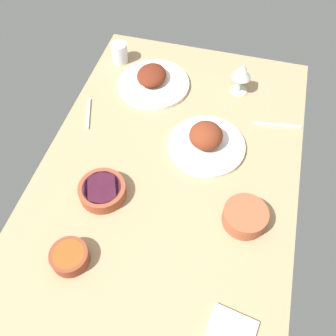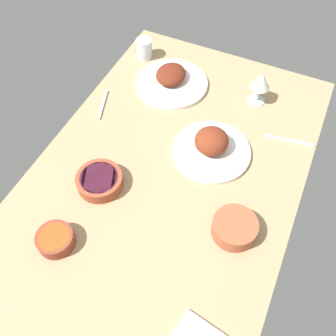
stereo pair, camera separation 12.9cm
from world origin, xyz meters
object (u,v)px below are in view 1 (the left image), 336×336
wine_glass (242,72)px  bowl_cream (245,216)px  bowl_soup (70,257)px  spoon_loose (277,125)px  water_tumbler (120,53)px  fork_loose (89,113)px  plate_near_viewer (153,81)px  bowl_onions (102,190)px  plate_center_main (206,141)px

wine_glass → bowl_cream: bearing=10.2°
bowl_soup → spoon_loose: (-70.13, 54.98, -2.16)cm
water_tumbler → fork_loose: water_tumbler is taller
bowl_cream → fork_loose: bearing=-115.3°
bowl_cream → wine_glass: wine_glass is taller
wine_glass → plate_near_viewer: bearing=-81.7°
bowl_cream → spoon_loose: size_ratio=0.77×
spoon_loose → bowl_onions: bearing=32.1°
fork_loose → spoon_loose: bearing=-98.7°
plate_near_viewer → fork_loose: (22.84, -19.74, -1.74)cm
plate_center_main → bowl_onions: size_ratio=1.80×
wine_glass → water_tumbler: (-5.78, -53.41, -5.57)cm
wine_glass → fork_loose: size_ratio=0.87×
plate_near_viewer → fork_loose: size_ratio=1.85×
bowl_cream → water_tumbler: bearing=-135.3°
wine_glass → water_tumbler: bearing=-96.2°
bowl_soup → fork_loose: size_ratio=0.71×
bowl_onions → water_tumbler: size_ratio=1.80×
water_tumbler → spoon_loose: 73.86cm
plate_center_main → spoon_loose: bearing=124.2°
plate_center_main → bowl_soup: size_ratio=2.47×
fork_loose → spoon_loose: 73.46cm
plate_center_main → water_tumbler: plate_center_main is taller
wine_glass → fork_loose: bearing=-63.0°
bowl_cream → wine_glass: (-59.01, -10.60, 6.80)cm
plate_near_viewer → spoon_loose: bearing=79.2°
bowl_cream → fork_loose: (-31.00, -65.63, -2.73)cm
wine_glass → water_tumbler: size_ratio=1.61×
bowl_onions → plate_near_viewer: bearing=178.8°
plate_center_main → spoon_loose: 29.91cm
plate_center_main → fork_loose: (-3.92, -47.69, -2.66)cm
wine_glass → fork_loose: 62.47cm
fork_loose → wine_glass: bearing=-81.7°
plate_center_main → bowl_soup: (53.39, -30.35, -0.50)cm
spoon_loose → water_tumbler: bearing=-25.0°
water_tumbler → bowl_onions: bearing=14.2°
bowl_cream → spoon_loose: 44.42cm
plate_near_viewer → bowl_soup: plate_near_viewer is taller
bowl_onions → fork_loose: 38.05cm
bowl_cream → spoon_loose: bowl_cream is taller
bowl_cream → spoon_loose: bearing=171.3°
plate_near_viewer → water_tumbler: size_ratio=3.41×
plate_near_viewer → bowl_cream: size_ratio=2.11×
bowl_soup → wine_glass: wine_glass is taller
bowl_cream → water_tumbler: water_tumbler is taller
bowl_soup → spoon_loose: bowl_soup is taller
water_tumbler → wine_glass: bearing=83.8°
plate_center_main → bowl_onions: 41.29cm
plate_near_viewer → water_tumbler: 21.29cm
bowl_onions → fork_loose: bearing=-150.8°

